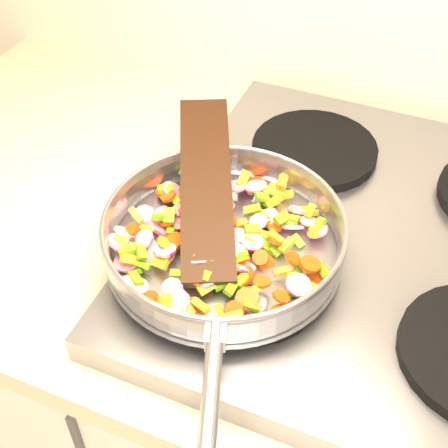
% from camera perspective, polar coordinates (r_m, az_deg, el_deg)
% --- Properties ---
extents(cooktop, '(0.60, 0.60, 0.04)m').
position_cam_1_polar(cooktop, '(0.86, 14.25, -2.32)').
color(cooktop, '#939399').
rests_on(cooktop, counter_top).
extents(grate_fl, '(0.19, 0.19, 0.02)m').
position_cam_1_polar(grate_fl, '(0.76, 2.13, -5.02)').
color(grate_fl, black).
rests_on(grate_fl, cooktop).
extents(grate_bl, '(0.19, 0.19, 0.02)m').
position_cam_1_polar(grate_bl, '(0.96, 8.26, 6.77)').
color(grate_bl, black).
rests_on(grate_bl, cooktop).
extents(saute_pan, '(0.34, 0.49, 0.05)m').
position_cam_1_polar(saute_pan, '(0.76, -0.01, -1.08)').
color(saute_pan, '#9E9EA5').
rests_on(saute_pan, grate_fl).
extents(vegetable_heap, '(0.28, 0.28, 0.05)m').
position_cam_1_polar(vegetable_heap, '(0.77, -0.50, -1.35)').
color(vegetable_heap, gold).
rests_on(vegetable_heap, saute_pan).
extents(wooden_spatula, '(0.18, 0.28, 0.08)m').
position_cam_1_polar(wooden_spatula, '(0.79, -1.66, 3.59)').
color(wooden_spatula, black).
rests_on(wooden_spatula, saute_pan).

